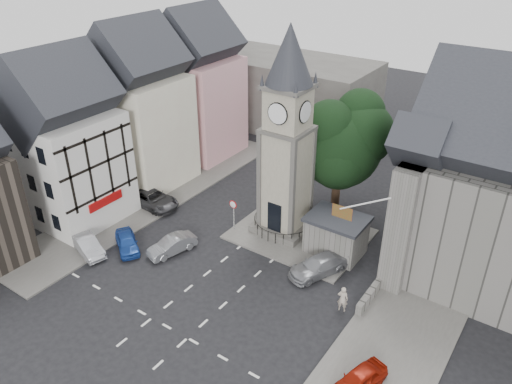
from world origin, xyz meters
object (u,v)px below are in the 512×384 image
Objects in this scene: car_west_blue at (127,242)px; car_east_red at (359,380)px; clock_tower at (287,137)px; pedestrian at (343,299)px; stone_shelter at (336,235)px.

car_west_blue is 1.02× the size of car_east_red.
car_east_red is at bearing -43.70° from clock_tower.
clock_tower reaches higher than car_east_red.
car_west_blue reaches higher than car_east_red.
pedestrian reaches higher than car_east_red.
car_east_red is 1.90× the size of pedestrian.
pedestrian is (3.28, -5.50, -0.61)m from stone_shelter.
car_west_blue is at bearing -3.95° from pedestrian.
clock_tower is 4.55× the size of car_east_red.
car_west_blue is at bearing -168.18° from car_east_red.
stone_shelter is (4.80, -0.49, -6.57)m from clock_tower.
clock_tower is at bearing 153.47° from car_east_red.
car_east_red is (19.90, -1.86, -0.01)m from car_west_blue.
clock_tower is 8.15m from stone_shelter.
stone_shelter is at bearing 139.72° from car_east_red.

